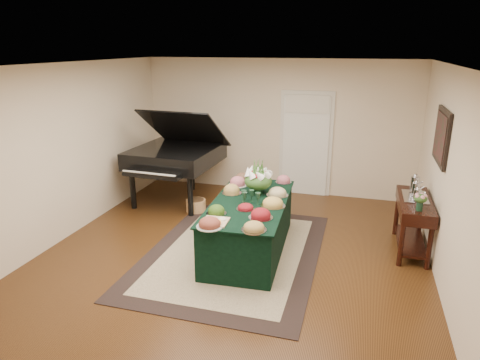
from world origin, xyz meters
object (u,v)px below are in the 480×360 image
(buffet_table, at_px, (250,226))
(floral_centerpiece, at_px, (258,177))
(grand_piano, at_px, (176,155))
(mahogany_sideboard, at_px, (414,211))

(buffet_table, xyz_separation_m, floral_centerpiece, (0.03, 0.37, 0.65))
(grand_piano, bearing_deg, buffet_table, -41.10)
(floral_centerpiece, bearing_deg, grand_piano, 146.21)
(floral_centerpiece, height_order, mahogany_sideboard, floral_centerpiece)
(buffet_table, relative_size, grand_piano, 1.20)
(buffet_table, height_order, floral_centerpiece, floral_centerpiece)
(buffet_table, bearing_deg, mahogany_sideboard, 16.31)
(mahogany_sideboard, bearing_deg, floral_centerpiece, -172.25)
(floral_centerpiece, distance_m, mahogany_sideboard, 2.33)
(floral_centerpiece, bearing_deg, buffet_table, -95.21)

